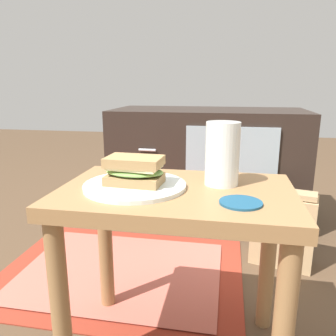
% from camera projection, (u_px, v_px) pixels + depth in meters
% --- Properties ---
extents(side_table, '(0.56, 0.36, 0.46)m').
position_uv_depth(side_table, '(176.00, 224.00, 0.82)').
color(side_table, olive).
rests_on(side_table, ground).
extents(tv_cabinet, '(0.96, 0.46, 0.58)m').
position_uv_depth(tv_cabinet, '(207.00, 165.00, 1.74)').
color(tv_cabinet, black).
rests_on(tv_cabinet, ground).
extents(area_rug, '(0.91, 0.68, 0.01)m').
position_uv_depth(area_rug, '(121.00, 271.00, 1.27)').
color(area_rug, maroon).
rests_on(area_rug, ground).
extents(plate, '(0.25, 0.25, 0.01)m').
position_uv_depth(plate, '(135.00, 186.00, 0.80)').
color(plate, silver).
rests_on(plate, side_table).
extents(sandwich_front, '(0.15, 0.10, 0.07)m').
position_uv_depth(sandwich_front, '(134.00, 170.00, 0.79)').
color(sandwich_front, '#9E7A4C').
rests_on(sandwich_front, plate).
extents(beer_glass, '(0.08, 0.08, 0.16)m').
position_uv_depth(beer_glass, '(222.00, 155.00, 0.81)').
color(beer_glass, silver).
rests_on(beer_glass, side_table).
extents(coaster, '(0.09, 0.09, 0.01)m').
position_uv_depth(coaster, '(241.00, 203.00, 0.69)').
color(coaster, navy).
rests_on(coaster, side_table).
extents(paper_bag, '(0.26, 0.18, 0.31)m').
position_uv_depth(paper_bag, '(283.00, 228.00, 1.31)').
color(paper_bag, tan).
rests_on(paper_bag, ground).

